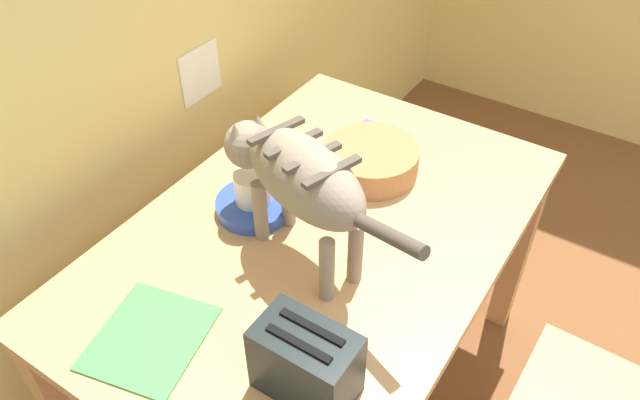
{
  "coord_description": "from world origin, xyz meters",
  "views": [
    {
      "loc": [
        -1.01,
        0.76,
        1.86
      ],
      "look_at": [
        -0.04,
        1.4,
        0.85
      ],
      "focal_mm": 34.52,
      "sensor_mm": 36.0,
      "label": 1
    }
  ],
  "objects": [
    {
      "name": "dining_table",
      "position": [
        -0.04,
        1.4,
        0.66
      ],
      "size": [
        1.35,
        0.89,
        0.75
      ],
      "color": "tan",
      "rests_on": "ground_plane"
    },
    {
      "name": "cat",
      "position": [
        -0.13,
        1.4,
        0.99
      ],
      "size": [
        0.26,
        0.62,
        0.34
      ],
      "rotation": [
        0.0,
        0.0,
        -0.3
      ],
      "color": "gray",
      "rests_on": "dining_table"
    },
    {
      "name": "saucer_bowl",
      "position": [
        -0.07,
        1.58,
        0.77
      ],
      "size": [
        0.2,
        0.2,
        0.04
      ],
      "primitive_type": "cylinder",
      "color": "blue",
      "rests_on": "dining_table"
    },
    {
      "name": "coffee_mug",
      "position": [
        -0.07,
        1.58,
        0.83
      ],
      "size": [
        0.14,
        0.1,
        0.09
      ],
      "color": "white",
      "rests_on": "saucer_bowl"
    },
    {
      "name": "magazine",
      "position": [
        -0.53,
        1.52,
        0.75
      ],
      "size": [
        0.3,
        0.28,
        0.01
      ],
      "primitive_type": "cube",
      "rotation": [
        0.0,
        0.0,
        0.23
      ],
      "color": "green",
      "rests_on": "dining_table"
    },
    {
      "name": "book_stack",
      "position": [
        0.34,
        1.46,
        0.77
      ],
      "size": [
        0.19,
        0.14,
        0.04
      ],
      "color": "silver",
      "rests_on": "dining_table"
    },
    {
      "name": "wicker_basket",
      "position": [
        0.24,
        1.41,
        0.79
      ],
      "size": [
        0.27,
        0.27,
        0.08
      ],
      "color": "#B07346",
      "rests_on": "dining_table"
    },
    {
      "name": "toaster",
      "position": [
        -0.44,
        1.16,
        0.84
      ],
      "size": [
        0.12,
        0.2,
        0.18
      ],
      "color": "black",
      "rests_on": "dining_table"
    }
  ]
}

